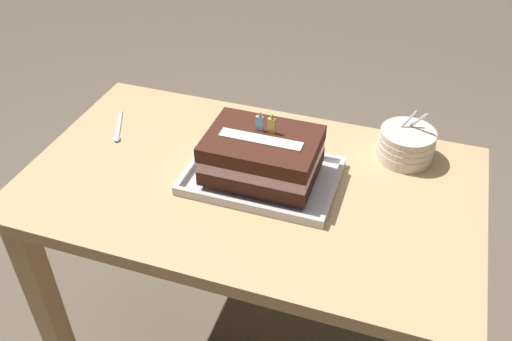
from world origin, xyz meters
The scene contains 5 objects.
dining_table centered at (0.00, 0.00, 0.62)m, with size 1.13×0.67×0.74m.
foil_tray centered at (0.03, 0.01, 0.75)m, with size 0.37×0.25×0.02m.
birthday_cake centered at (0.03, 0.01, 0.82)m, with size 0.27×0.20×0.16m.
bowl_stack centered at (0.35, 0.22, 0.78)m, with size 0.15×0.15×0.14m.
serving_spoon_near_tray centered at (-0.42, 0.08, 0.74)m, with size 0.08×0.15×0.01m.
Camera 1 is at (0.36, -1.01, 1.61)m, focal length 38.78 mm.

